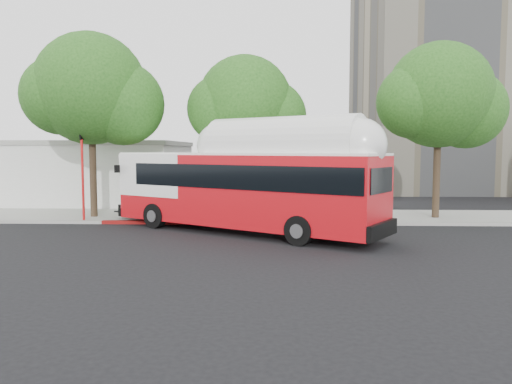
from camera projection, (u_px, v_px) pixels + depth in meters
ground at (261, 238)px, 20.67m from camera, size 120.00×120.00×0.00m
sidewalk at (264, 216)px, 27.14m from camera, size 60.00×5.00×0.15m
curb_strip at (263, 223)px, 24.55m from camera, size 60.00×0.30×0.15m
red_curb_segment at (202, 223)px, 24.66m from camera, size 10.00×0.32×0.16m
street_tree_left at (100, 93)px, 25.96m from camera, size 6.67×5.80×9.74m
street_tree_mid at (253, 107)px, 26.23m from camera, size 5.75×5.00×8.62m
street_tree_right at (447, 100)px, 25.64m from camera, size 6.21×5.40×9.18m
apartment_tower at (462, 0)px, 46.43m from camera, size 18.00×18.00×37.00m
low_commercial_bldg at (67, 172)px, 34.94m from camera, size 16.20×10.20×4.25m
transit_bus at (244, 190)px, 21.99m from camera, size 12.88×9.23×4.05m
signal_pole at (83, 178)px, 24.91m from camera, size 0.13×0.42×4.42m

